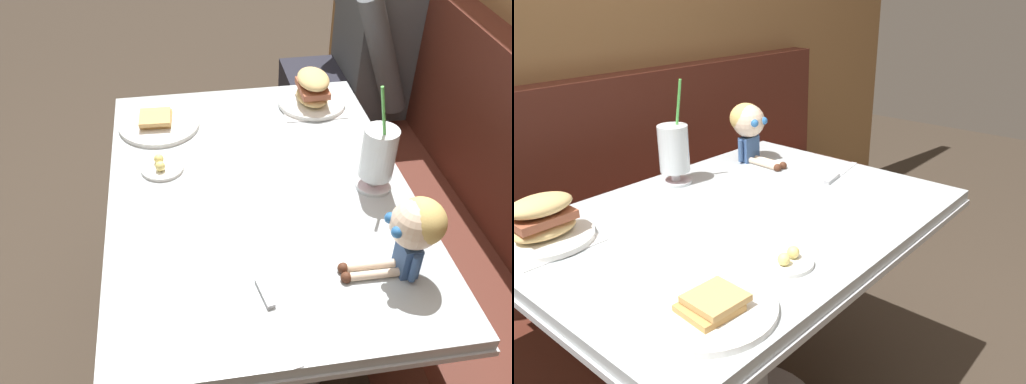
% 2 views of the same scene
% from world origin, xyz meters
% --- Properties ---
extents(ground_plane, '(8.00, 8.00, 0.00)m').
position_xyz_m(ground_plane, '(0.00, 0.00, 0.00)').
color(ground_plane, '#382D23').
extents(booth_bench, '(2.60, 0.48, 1.00)m').
position_xyz_m(booth_bench, '(0.00, 0.81, 0.33)').
color(booth_bench, '#512319').
rests_on(booth_bench, ground).
extents(diner_table, '(1.11, 0.81, 0.74)m').
position_xyz_m(diner_table, '(0.00, 0.18, 0.54)').
color(diner_table, '#B2BCC1').
rests_on(diner_table, ground).
extents(toast_plate, '(0.25, 0.25, 0.04)m').
position_xyz_m(toast_plate, '(-0.36, -0.08, 0.75)').
color(toast_plate, white).
rests_on(toast_plate, diner_table).
extents(milkshake_glass, '(0.10, 0.10, 0.31)m').
position_xyz_m(milkshake_glass, '(0.04, 0.48, 0.84)').
color(milkshake_glass, silver).
rests_on(milkshake_glass, diner_table).
extents(sandwich_plate, '(0.22, 0.22, 0.12)m').
position_xyz_m(sandwich_plate, '(-0.41, 0.42, 0.79)').
color(sandwich_plate, white).
rests_on(sandwich_plate, diner_table).
extents(butter_saucer, '(0.12, 0.12, 0.04)m').
position_xyz_m(butter_saucer, '(-0.13, -0.08, 0.75)').
color(butter_saucer, white).
rests_on(butter_saucer, diner_table).
extents(butter_knife, '(0.23, 0.06, 0.01)m').
position_xyz_m(butter_knife, '(0.39, 0.14, 0.74)').
color(butter_knife, silver).
rests_on(butter_knife, diner_table).
extents(seated_doll, '(0.11, 0.22, 0.20)m').
position_xyz_m(seated_doll, '(0.34, 0.46, 0.87)').
color(seated_doll, '#385689').
rests_on(seated_doll, diner_table).
extents(diner_patron, '(0.55, 0.48, 0.81)m').
position_xyz_m(diner_patron, '(-0.90, 0.76, 0.74)').
color(diner_patron, '#4C5156').
rests_on(diner_patron, booth_bench).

